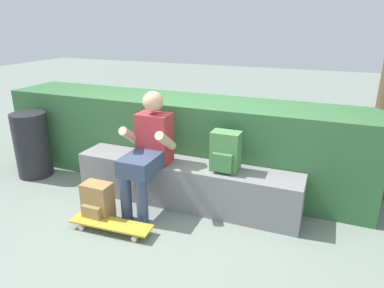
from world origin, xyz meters
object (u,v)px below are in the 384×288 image
(skateboard_near_person, at_px, (111,224))
(backpack_on_ground, at_px, (97,203))
(backpack_on_bench, at_px, (225,152))
(trash_bin, at_px, (32,145))
(bench_main, at_px, (185,184))
(person_skater, at_px, (148,148))

(skateboard_near_person, height_order, backpack_on_ground, backpack_on_ground)
(backpack_on_bench, xyz_separation_m, backpack_on_ground, (-1.09, -0.64, -0.47))
(skateboard_near_person, relative_size, trash_bin, 1.00)
(backpack_on_ground, distance_m, trash_bin, 1.55)
(bench_main, bearing_deg, backpack_on_ground, -135.52)
(bench_main, relative_size, person_skater, 1.99)
(bench_main, relative_size, backpack_on_ground, 6.07)
(trash_bin, bearing_deg, skateboard_near_person, -23.55)
(backpack_on_bench, relative_size, backpack_on_ground, 1.00)
(bench_main, bearing_deg, backpack_on_bench, -1.24)
(backpack_on_ground, xyz_separation_m, trash_bin, (-1.41, 0.60, 0.21))
(bench_main, xyz_separation_m, person_skater, (-0.32, -0.21, 0.43))
(backpack_on_ground, bearing_deg, bench_main, 44.48)
(backpack_on_bench, relative_size, trash_bin, 0.49)
(backpack_on_bench, bearing_deg, person_skater, -165.15)
(backpack_on_bench, distance_m, backpack_on_ground, 1.35)
(person_skater, height_order, backpack_on_bench, person_skater)
(backpack_on_bench, xyz_separation_m, trash_bin, (-2.51, -0.03, -0.25))
(person_skater, bearing_deg, bench_main, 33.46)
(person_skater, xyz_separation_m, backpack_on_bench, (0.75, 0.20, -0.00))
(person_skater, height_order, skateboard_near_person, person_skater)
(bench_main, height_order, skateboard_near_person, bench_main)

